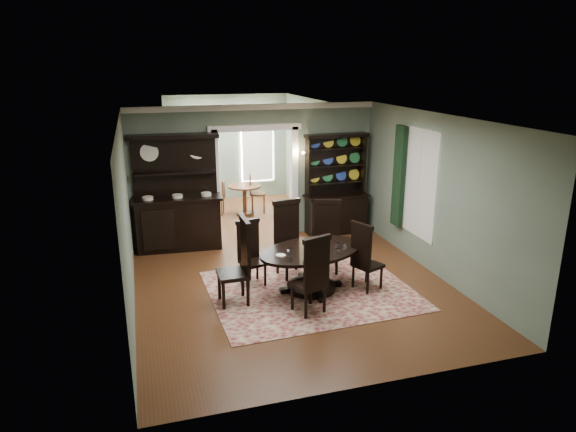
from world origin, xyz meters
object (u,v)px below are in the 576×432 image
at_px(parlor_table, 245,196).
at_px(sideboard, 178,210).
at_px(welsh_dresser, 336,198).
at_px(dining_table, 311,262).

bearing_deg(parlor_table, sideboard, -132.29).
xyz_separation_m(welsh_dresser, parlor_table, (-1.75, 2.03, -0.33)).
xyz_separation_m(sideboard, parlor_table, (1.87, 2.06, -0.34)).
relative_size(dining_table, welsh_dresser, 0.97).
height_order(dining_table, welsh_dresser, welsh_dresser).
bearing_deg(sideboard, dining_table, -50.72).
distance_m(welsh_dresser, parlor_table, 2.70).
bearing_deg(welsh_dresser, sideboard, 178.60).
height_order(sideboard, parlor_table, sideboard).
xyz_separation_m(dining_table, parlor_table, (-0.16, 4.92, -0.02)).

